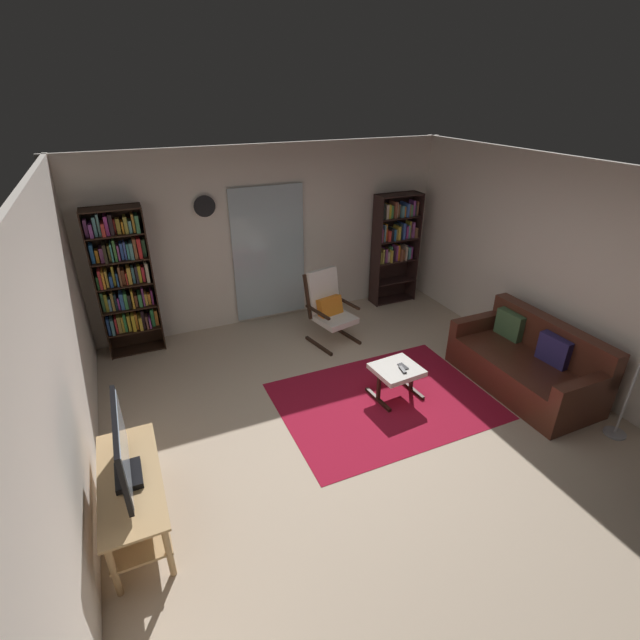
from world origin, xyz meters
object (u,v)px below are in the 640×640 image
(leather_sofa, at_px, (527,364))
(tv_remote, at_px, (403,370))
(tv_stand, at_px, (134,494))
(wall_clock, at_px, (204,206))
(lounge_armchair, at_px, (329,305))
(bookshelf_near_sofa, at_px, (395,240))
(bookshelf_near_tv, at_px, (124,279))
(cell_phone, at_px, (403,366))
(ottoman, at_px, (396,372))
(television, at_px, (123,450))

(leather_sofa, relative_size, tv_remote, 12.11)
(tv_stand, relative_size, wall_clock, 4.29)
(lounge_armchair, relative_size, tv_remote, 7.10)
(bookshelf_near_sofa, height_order, tv_remote, bookshelf_near_sofa)
(tv_remote, bearing_deg, lounge_armchair, 105.11)
(bookshelf_near_tv, distance_m, wall_clock, 1.42)
(tv_stand, height_order, leather_sofa, leather_sofa)
(bookshelf_near_tv, bearing_deg, cell_phone, -40.67)
(lounge_armchair, height_order, tv_remote, lounge_armchair)
(cell_phone, bearing_deg, tv_stand, -170.74)
(bookshelf_near_sofa, distance_m, cell_phone, 2.82)
(leather_sofa, distance_m, lounge_armchair, 2.65)
(tv_stand, xyz_separation_m, leather_sofa, (4.48, 0.23, -0.05))
(bookshelf_near_tv, height_order, ottoman, bookshelf_near_tv)
(bookshelf_near_tv, bearing_deg, tv_remote, -41.85)
(tv_stand, bearing_deg, lounge_armchair, 38.92)
(tv_remote, bearing_deg, bookshelf_near_sofa, 69.83)
(leather_sofa, bearing_deg, bookshelf_near_tv, 146.43)
(tv_stand, xyz_separation_m, ottoman, (2.93, 0.68, -0.03))
(bookshelf_near_tv, distance_m, leather_sofa, 5.18)
(leather_sofa, distance_m, wall_clock, 4.59)
(bookshelf_near_tv, relative_size, wall_clock, 6.86)
(bookshelf_near_sofa, xyz_separation_m, leather_sofa, (0.15, -2.83, -0.76))
(bookshelf_near_sofa, xyz_separation_m, lounge_armchair, (-1.55, -0.81, -0.53))
(television, distance_m, tv_remote, 3.04)
(lounge_armchair, relative_size, wall_clock, 3.53)
(bookshelf_near_sofa, distance_m, lounge_armchair, 1.83)
(bookshelf_near_tv, bearing_deg, television, -94.04)
(television, relative_size, tv_remote, 6.33)
(bookshelf_near_tv, height_order, leather_sofa, bookshelf_near_tv)
(television, bearing_deg, wall_clock, 66.79)
(lounge_armchair, bearing_deg, leather_sofa, -49.91)
(leather_sofa, xyz_separation_m, wall_clock, (-3.10, 3.01, 1.55))
(tv_stand, distance_m, bookshelf_near_tv, 3.15)
(tv_stand, relative_size, television, 1.37)
(bookshelf_near_sofa, xyz_separation_m, wall_clock, (-2.95, 0.17, 0.79))
(television, bearing_deg, bookshelf_near_tv, 85.96)
(bookshelf_near_tv, height_order, bookshelf_near_sofa, bookshelf_near_tv)
(bookshelf_near_tv, bearing_deg, leather_sofa, -33.57)
(leather_sofa, relative_size, wall_clock, 6.01)
(lounge_armchair, distance_m, tv_remote, 1.66)
(television, distance_m, ottoman, 3.04)
(bookshelf_near_tv, height_order, lounge_armchair, bookshelf_near_tv)
(tv_remote, relative_size, cell_phone, 1.03)
(leather_sofa, bearing_deg, wall_clock, 135.84)
(television, bearing_deg, ottoman, 13.04)
(leather_sofa, bearing_deg, tv_remote, 166.05)
(leather_sofa, height_order, lounge_armchair, lounge_armchair)
(leather_sofa, relative_size, lounge_armchair, 1.71)
(television, xyz_separation_m, ottoman, (2.92, 0.68, -0.49))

